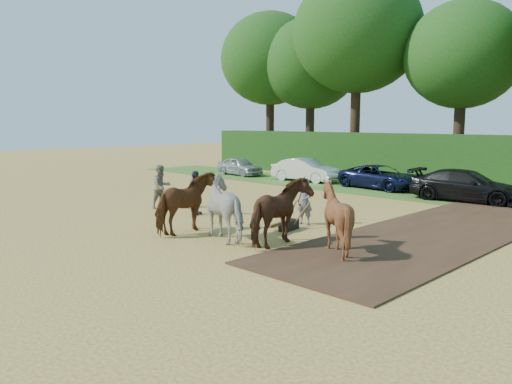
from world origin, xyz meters
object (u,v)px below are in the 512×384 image
(spectator_far, at_px, (195,193))
(parked_cars, at_px, (494,188))
(spectator_near, at_px, (162,186))
(plough_team, at_px, (257,210))

(spectator_far, relative_size, parked_cars, 0.05)
(spectator_near, height_order, parked_cars, spectator_near)
(spectator_far, height_order, parked_cars, spectator_far)
(spectator_far, bearing_deg, spectator_near, 69.30)
(spectator_far, relative_size, plough_team, 0.26)
(spectator_near, distance_m, plough_team, 7.46)
(spectator_near, distance_m, parked_cars, 15.14)
(spectator_near, bearing_deg, plough_team, -101.58)
(parked_cars, bearing_deg, spectator_near, -129.68)
(spectator_near, bearing_deg, spectator_far, -89.84)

